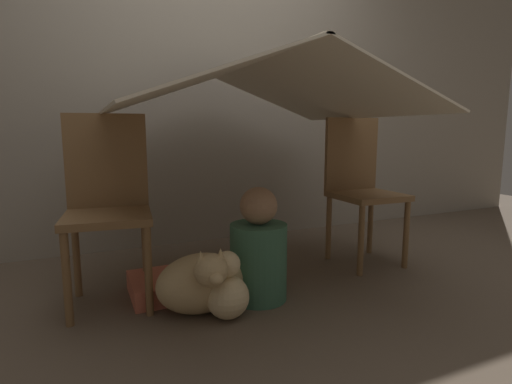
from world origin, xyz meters
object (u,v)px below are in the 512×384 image
at_px(dog, 202,282).
at_px(chair_left, 108,200).
at_px(chair_right, 360,183).
at_px(person_front, 259,252).

bearing_deg(dog, chair_left, 136.78).
height_order(chair_left, chair_right, same).
xyz_separation_m(chair_left, dog, (0.38, -0.35, -0.36)).
relative_size(person_front, dog, 1.37).
xyz_separation_m(person_front, dog, (-0.31, -0.05, -0.09)).
bearing_deg(chair_left, person_front, -17.36).
bearing_deg(chair_left, dog, -36.75).
height_order(chair_right, person_front, chair_right).
bearing_deg(chair_right, chair_left, -178.77).
distance_m(chair_right, person_front, 0.96).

